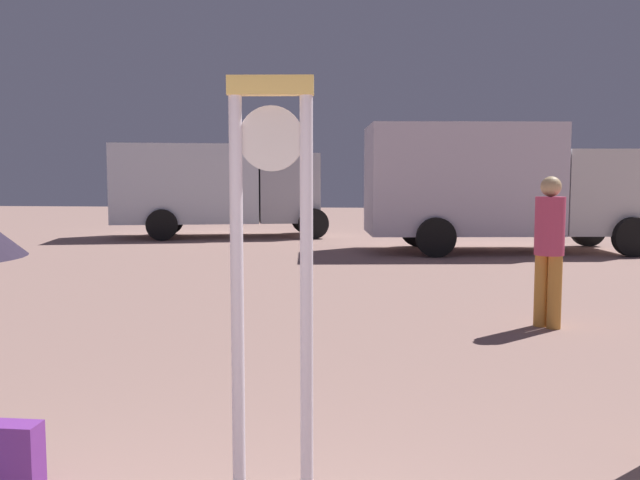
# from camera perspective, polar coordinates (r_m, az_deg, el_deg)

# --- Properties ---
(standing_clock) EXTENTS (0.46, 0.13, 2.29)m
(standing_clock) POSITION_cam_1_polar(r_m,az_deg,el_deg) (3.56, -4.16, -0.85)
(standing_clock) COLOR white
(standing_clock) RESTS_ON ground_plane
(backpack) EXTENTS (0.28, 0.19, 0.42)m
(backpack) POSITION_cam_1_polar(r_m,az_deg,el_deg) (4.19, -24.61, -16.84)
(backpack) COLOR #753191
(backpack) RESTS_ON ground_plane
(person_distant) EXTENTS (0.34, 0.34, 1.79)m
(person_distant) POSITION_cam_1_polar(r_m,az_deg,el_deg) (8.25, 19.03, -0.30)
(person_distant) COLOR #C98435
(person_distant) RESTS_ON ground_plane
(box_truck_near) EXTENTS (6.63, 3.35, 3.04)m
(box_truck_near) POSITION_cam_1_polar(r_m,az_deg,el_deg) (16.67, 14.15, 4.71)
(box_truck_near) COLOR silver
(box_truck_near) RESTS_ON ground_plane
(box_truck_far) EXTENTS (6.71, 3.82, 2.79)m
(box_truck_far) POSITION_cam_1_polar(r_m,az_deg,el_deg) (20.63, -9.04, 4.60)
(box_truck_far) COLOR white
(box_truck_far) RESTS_ON ground_plane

